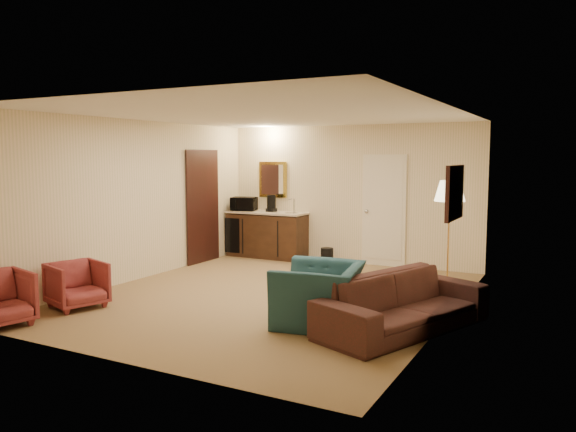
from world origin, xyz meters
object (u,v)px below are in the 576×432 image
rose_chair_near (77,282)px  waste_bin (327,256)px  microwave (244,202)px  coffee_table (393,289)px  sofa (404,293)px  coffee_maker (271,203)px  wetbar_cabinet (267,234)px  floor_lamp (448,237)px  teal_armchair (319,284)px

rose_chair_near → waste_bin: 4.72m
microwave → coffee_table: bearing=-44.7°
sofa → coffee_maker: size_ratio=6.72×
wetbar_cabinet → floor_lamp: floor_lamp is taller
teal_armchair → coffee_maker: bearing=-153.8°
floor_lamp → microwave: bearing=163.9°
sofa → microwave: microwave is taller
coffee_table → waste_bin: size_ratio=2.42×
floor_lamp → microwave: 4.54m
teal_armchair → microwave: (-3.32, 3.56, 0.61)m
floor_lamp → microwave: size_ratio=3.37×
teal_armchair → rose_chair_near: teal_armchair is taller
rose_chair_near → floor_lamp: 5.27m
rose_chair_near → waste_bin: (1.68, 4.41, -0.19)m
rose_chair_near → sofa: bearing=-57.6°
rose_chair_near → coffee_table: size_ratio=0.95×
wetbar_cabinet → coffee_table: size_ratio=2.30×
teal_armchair → coffee_table: teal_armchair is taller
coffee_maker → rose_chair_near: bearing=-92.9°
coffee_table → floor_lamp: size_ratio=0.43×
rose_chair_near → waste_bin: bearing=-2.9°
coffee_table → floor_lamp: 1.30m
waste_bin → microwave: bearing=179.7°
wetbar_cabinet → rose_chair_near: 4.49m
rose_chair_near → microwave: bearing=20.1°
microwave → coffee_maker: bearing=-5.6°
teal_armchair → coffee_table: size_ratio=1.55×
coffee_maker → floor_lamp: bearing=-17.3°
coffee_maker → coffee_table: bearing=-33.5°
sofa → waste_bin: 4.16m
waste_bin → coffee_table: bearing=-48.6°
floor_lamp → coffee_maker: size_ratio=5.03×
rose_chair_near → microwave: 4.49m
coffee_table → waste_bin: bearing=131.4°
coffee_maker → microwave: bearing=-169.0°
floor_lamp → teal_armchair: bearing=-114.1°
coffee_maker → sofa: bearing=-40.5°
sofa → teal_armchair: 1.00m
microwave → sofa: bearing=-52.1°
coffee_table → sofa: bearing=-67.2°
teal_armchair → waste_bin: (-1.47, 3.55, -0.33)m
coffee_table → floor_lamp: bearing=63.5°
waste_bin → wetbar_cabinet: bearing=177.0°
coffee_table → floor_lamp: floor_lamp is taller
sofa → teal_armchair: teal_armchair is taller
wetbar_cabinet → floor_lamp: bearing=-18.9°
wetbar_cabinet → teal_armchair: size_ratio=1.49×
wetbar_cabinet → teal_armchair: 4.59m
sofa → floor_lamp: 2.14m
microwave → wetbar_cabinet: bearing=-7.2°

